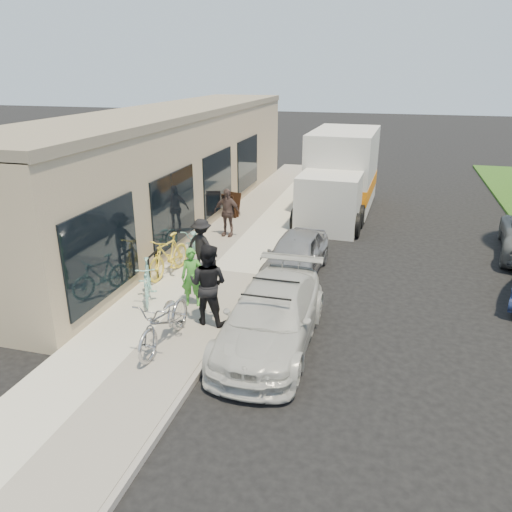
# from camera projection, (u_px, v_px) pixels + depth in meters

# --- Properties ---
(ground) EXTENTS (120.00, 120.00, 0.00)m
(ground) POSITION_uv_depth(u_px,v_px,m) (247.00, 332.00, 11.28)
(ground) COLOR black
(ground) RESTS_ON ground
(sidewalk) EXTENTS (3.00, 34.00, 0.15)m
(sidewalk) POSITION_uv_depth(u_px,v_px,m) (210.00, 272.00, 14.45)
(sidewalk) COLOR beige
(sidewalk) RESTS_ON ground
(curb) EXTENTS (0.12, 34.00, 0.13)m
(curb) POSITION_uv_depth(u_px,v_px,m) (262.00, 277.00, 14.07)
(curb) COLOR gray
(curb) RESTS_ON ground
(storefront) EXTENTS (3.60, 20.00, 4.22)m
(storefront) POSITION_uv_depth(u_px,v_px,m) (174.00, 165.00, 19.03)
(storefront) COLOR tan
(storefront) RESTS_ON ground
(bike_rack) EXTENTS (0.11, 0.63, 0.89)m
(bike_rack) POSITION_uv_depth(u_px,v_px,m) (153.00, 266.00, 13.22)
(bike_rack) COLOR black
(bike_rack) RESTS_ON sidewalk
(sandwich_board) EXTENTS (0.71, 0.71, 0.92)m
(sandwich_board) POSITION_uv_depth(u_px,v_px,m) (231.00, 205.00, 19.32)
(sandwich_board) COLOR black
(sandwich_board) RESTS_ON sidewalk
(sedan_white) EXTENTS (1.86, 4.53, 1.35)m
(sedan_white) POSITION_uv_depth(u_px,v_px,m) (271.00, 317.00, 10.59)
(sedan_white) COLOR beige
(sedan_white) RESTS_ON ground
(sedan_silver) EXTENTS (1.65, 3.66, 1.22)m
(sedan_silver) POSITION_uv_depth(u_px,v_px,m) (296.00, 254.00, 14.26)
(sedan_silver) COLOR gray
(sedan_silver) RESTS_ON ground
(moving_truck) EXTENTS (2.70, 6.70, 3.25)m
(moving_truck) POSITION_uv_depth(u_px,v_px,m) (340.00, 177.00, 20.25)
(moving_truck) COLOR silver
(moving_truck) RESTS_ON ground
(tandem_bike) EXTENTS (0.81, 2.16, 1.12)m
(tandem_bike) POSITION_uv_depth(u_px,v_px,m) (165.00, 321.00, 10.30)
(tandem_bike) COLOR #ABABAD
(tandem_bike) RESTS_ON sidewalk
(woman_rider) EXTENTS (0.60, 0.48, 1.46)m
(woman_rider) POSITION_uv_depth(u_px,v_px,m) (192.00, 277.00, 12.02)
(woman_rider) COLOR green
(woman_rider) RESTS_ON sidewalk
(man_standing) EXTENTS (0.97, 0.79, 1.88)m
(man_standing) POSITION_uv_depth(u_px,v_px,m) (208.00, 284.00, 11.11)
(man_standing) COLOR black
(man_standing) RESTS_ON sidewalk
(cruiser_bike_a) EXTENTS (1.14, 1.72, 1.01)m
(cruiser_bike_a) POSITION_uv_depth(u_px,v_px,m) (147.00, 281.00, 12.38)
(cruiser_bike_a) COLOR #8ACEC1
(cruiser_bike_a) RESTS_ON sidewalk
(cruiser_bike_b) EXTENTS (1.09, 1.89, 0.94)m
(cruiser_bike_b) POSITION_uv_depth(u_px,v_px,m) (193.00, 242.00, 15.28)
(cruiser_bike_b) COLOR #8ACEC1
(cruiser_bike_b) RESTS_ON sidewalk
(cruiser_bike_c) EXTENTS (0.83, 1.97, 1.15)m
(cruiser_bike_c) POSITION_uv_depth(u_px,v_px,m) (168.00, 255.00, 13.85)
(cruiser_bike_c) COLOR yellow
(cruiser_bike_c) RESTS_ON sidewalk
(bystander_a) EXTENTS (1.11, 0.82, 1.53)m
(bystander_a) POSITION_uv_depth(u_px,v_px,m) (202.00, 245.00, 14.08)
(bystander_a) COLOR black
(bystander_a) RESTS_ON sidewalk
(bystander_b) EXTENTS (1.00, 0.48, 1.65)m
(bystander_b) POSITION_uv_depth(u_px,v_px,m) (227.00, 212.00, 17.04)
(bystander_b) COLOR #4F3D38
(bystander_b) RESTS_ON sidewalk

